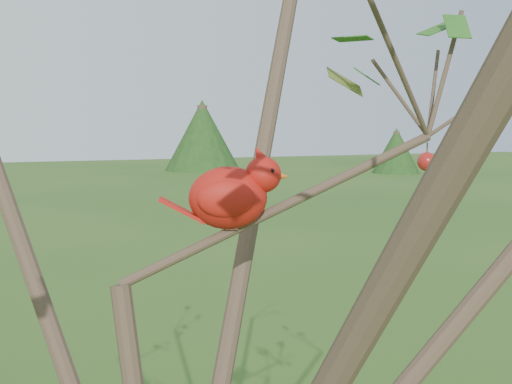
# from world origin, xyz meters

# --- Properties ---
(crabapple_tree) EXTENTS (2.35, 2.05, 2.95)m
(crabapple_tree) POSITION_xyz_m (0.03, -0.02, 2.12)
(crabapple_tree) COLOR #3A2C1F
(crabapple_tree) RESTS_ON ground
(cardinal) EXTENTS (0.23, 0.15, 0.16)m
(cardinal) POSITION_xyz_m (0.15, 0.08, 2.10)
(cardinal) COLOR red
(cardinal) RESTS_ON ground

